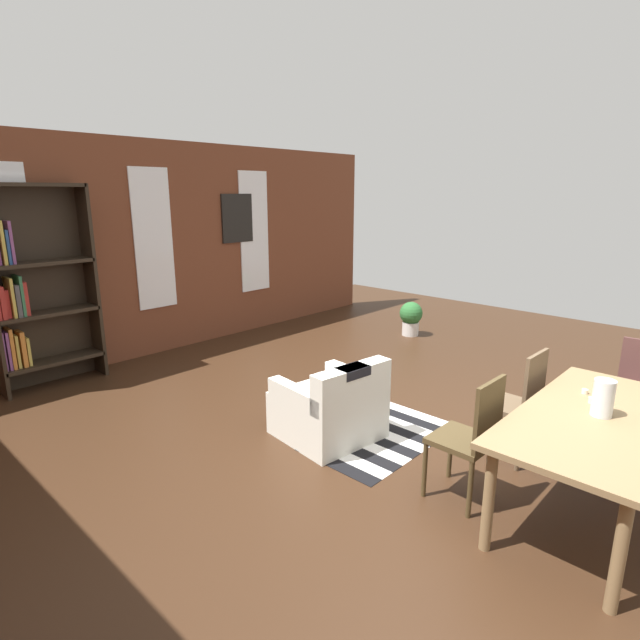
{
  "coord_description": "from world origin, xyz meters",
  "views": [
    {
      "loc": [
        -3.37,
        -1.64,
        2.17
      ],
      "look_at": [
        0.22,
        1.73,
        0.91
      ],
      "focal_mm": 28.1,
      "sensor_mm": 36.0,
      "label": 1
    }
  ],
  "objects_px": {
    "armchair_white": "(331,408)",
    "potted_plant_by_shelf": "(411,317)",
    "vase_on_table": "(603,398)",
    "bookshelf_tall": "(33,289)",
    "dining_chair_far_left": "(472,435)",
    "dining_chair_far_right": "(519,401)",
    "dining_table": "(598,428)",
    "dining_chair_head_right": "(639,393)"
  },
  "relations": [
    {
      "from": "vase_on_table",
      "to": "armchair_white",
      "type": "bearing_deg",
      "value": 100.76
    },
    {
      "from": "dining_table",
      "to": "dining_chair_far_right",
      "type": "relative_size",
      "value": 1.92
    },
    {
      "from": "dining_chair_far_right",
      "to": "potted_plant_by_shelf",
      "type": "xyz_separation_m",
      "value": [
        2.57,
        2.71,
        -0.22
      ]
    },
    {
      "from": "dining_chair_head_right",
      "to": "armchair_white",
      "type": "distance_m",
      "value": 2.65
    },
    {
      "from": "dining_chair_far_left",
      "to": "dining_chair_head_right",
      "type": "xyz_separation_m",
      "value": [
        1.7,
        -0.68,
        0.0
      ]
    },
    {
      "from": "dining_chair_far_right",
      "to": "potted_plant_by_shelf",
      "type": "height_order",
      "value": "dining_chair_far_right"
    },
    {
      "from": "dining_table",
      "to": "potted_plant_by_shelf",
      "type": "bearing_deg",
      "value": 48.69
    },
    {
      "from": "dining_chair_far_left",
      "to": "armchair_white",
      "type": "relative_size",
      "value": 1.07
    },
    {
      "from": "dining_chair_head_right",
      "to": "bookshelf_tall",
      "type": "xyz_separation_m",
      "value": [
        -2.98,
        5.28,
        0.62
      ]
    },
    {
      "from": "potted_plant_by_shelf",
      "to": "dining_chair_far_left",
      "type": "bearing_deg",
      "value": -141.38
    },
    {
      "from": "dining_chair_far_right",
      "to": "bookshelf_tall",
      "type": "bearing_deg",
      "value": 114.56
    },
    {
      "from": "vase_on_table",
      "to": "armchair_white",
      "type": "height_order",
      "value": "vase_on_table"
    },
    {
      "from": "dining_chair_far_right",
      "to": "armchair_white",
      "type": "distance_m",
      "value": 1.6
    },
    {
      "from": "dining_chair_head_right",
      "to": "bookshelf_tall",
      "type": "height_order",
      "value": "bookshelf_tall"
    },
    {
      "from": "bookshelf_tall",
      "to": "armchair_white",
      "type": "distance_m",
      "value": 3.59
    },
    {
      "from": "dining_chair_head_right",
      "to": "bookshelf_tall",
      "type": "bearing_deg",
      "value": 119.44
    },
    {
      "from": "dining_chair_far_right",
      "to": "potted_plant_by_shelf",
      "type": "bearing_deg",
      "value": 46.51
    },
    {
      "from": "dining_chair_far_left",
      "to": "dining_chair_head_right",
      "type": "height_order",
      "value": "same"
    },
    {
      "from": "vase_on_table",
      "to": "bookshelf_tall",
      "type": "height_order",
      "value": "bookshelf_tall"
    },
    {
      "from": "dining_table",
      "to": "dining_chair_far_right",
      "type": "distance_m",
      "value": 0.81
    },
    {
      "from": "armchair_white",
      "to": "dining_chair_head_right",
      "type": "bearing_deg",
      "value": -51.16
    },
    {
      "from": "dining_chair_head_right",
      "to": "dining_chair_far_right",
      "type": "bearing_deg",
      "value": 142.29
    },
    {
      "from": "dining_chair_far_left",
      "to": "armchair_white",
      "type": "bearing_deg",
      "value": 88.13
    },
    {
      "from": "dining_chair_head_right",
      "to": "armchair_white",
      "type": "xyz_separation_m",
      "value": [
        -1.65,
        2.05,
        -0.23
      ]
    },
    {
      "from": "dining_table",
      "to": "vase_on_table",
      "type": "relative_size",
      "value": 7.32
    },
    {
      "from": "vase_on_table",
      "to": "potted_plant_by_shelf",
      "type": "distance_m",
      "value": 4.53
    },
    {
      "from": "dining_table",
      "to": "potted_plant_by_shelf",
      "type": "height_order",
      "value": "dining_table"
    },
    {
      "from": "dining_table",
      "to": "bookshelf_tall",
      "type": "bearing_deg",
      "value": 107.77
    },
    {
      "from": "dining_chair_far_right",
      "to": "potted_plant_by_shelf",
      "type": "distance_m",
      "value": 3.74
    },
    {
      "from": "dining_chair_far_right",
      "to": "potted_plant_by_shelf",
      "type": "relative_size",
      "value": 1.8
    },
    {
      "from": "dining_chair_far_right",
      "to": "dining_chair_head_right",
      "type": "xyz_separation_m",
      "value": [
        0.88,
        -0.68,
        0.0
      ]
    },
    {
      "from": "dining_table",
      "to": "potted_plant_by_shelf",
      "type": "xyz_separation_m",
      "value": [
        2.98,
        3.39,
        -0.36
      ]
    },
    {
      "from": "armchair_white",
      "to": "potted_plant_by_shelf",
      "type": "xyz_separation_m",
      "value": [
        3.35,
        1.33,
        0.02
      ]
    },
    {
      "from": "dining_table",
      "to": "bookshelf_tall",
      "type": "height_order",
      "value": "bookshelf_tall"
    },
    {
      "from": "dining_chair_head_right",
      "to": "dining_table",
      "type": "bearing_deg",
      "value": -179.87
    },
    {
      "from": "dining_chair_far_right",
      "to": "armchair_white",
      "type": "xyz_separation_m",
      "value": [
        -0.78,
        1.38,
        -0.23
      ]
    },
    {
      "from": "vase_on_table",
      "to": "bookshelf_tall",
      "type": "bearing_deg",
      "value": 108.0
    },
    {
      "from": "vase_on_table",
      "to": "dining_chair_far_right",
      "type": "bearing_deg",
      "value": 60.49
    },
    {
      "from": "armchair_white",
      "to": "vase_on_table",
      "type": "bearing_deg",
      "value": -79.24
    },
    {
      "from": "dining_table",
      "to": "dining_chair_head_right",
      "type": "distance_m",
      "value": 1.29
    },
    {
      "from": "dining_chair_head_right",
      "to": "armchair_white",
      "type": "bearing_deg",
      "value": 128.84
    },
    {
      "from": "dining_chair_head_right",
      "to": "potted_plant_by_shelf",
      "type": "height_order",
      "value": "dining_chair_head_right"
    }
  ]
}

